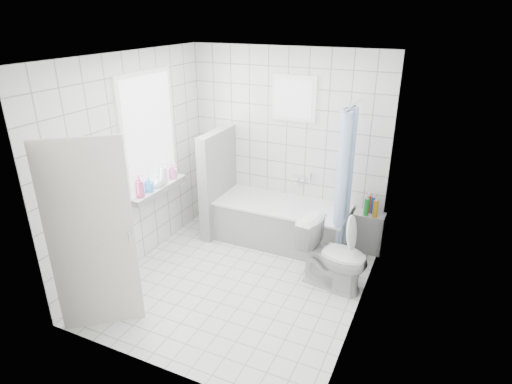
% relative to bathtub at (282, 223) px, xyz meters
% --- Properties ---
extents(ground, '(3.00, 3.00, 0.00)m').
position_rel_bathtub_xyz_m(ground, '(-0.11, -1.12, -0.29)').
color(ground, white).
rests_on(ground, ground).
extents(ceiling, '(3.00, 3.00, 0.00)m').
position_rel_bathtub_xyz_m(ceiling, '(-0.11, -1.12, 2.31)').
color(ceiling, white).
rests_on(ceiling, ground).
extents(wall_back, '(2.80, 0.02, 2.60)m').
position_rel_bathtub_xyz_m(wall_back, '(-0.11, 0.38, 1.01)').
color(wall_back, white).
rests_on(wall_back, ground).
extents(wall_front, '(2.80, 0.02, 2.60)m').
position_rel_bathtub_xyz_m(wall_front, '(-0.11, -2.62, 1.01)').
color(wall_front, white).
rests_on(wall_front, ground).
extents(wall_left, '(0.02, 3.00, 2.60)m').
position_rel_bathtub_xyz_m(wall_left, '(-1.51, -1.12, 1.01)').
color(wall_left, white).
rests_on(wall_left, ground).
extents(wall_right, '(0.02, 3.00, 2.60)m').
position_rel_bathtub_xyz_m(wall_right, '(1.29, -1.12, 1.01)').
color(wall_right, white).
rests_on(wall_right, ground).
extents(window_left, '(0.01, 0.90, 1.40)m').
position_rel_bathtub_xyz_m(window_left, '(-1.46, -0.82, 1.31)').
color(window_left, white).
rests_on(window_left, wall_left).
extents(window_back, '(0.50, 0.01, 0.50)m').
position_rel_bathtub_xyz_m(window_back, '(-0.01, 0.33, 1.66)').
color(window_back, white).
rests_on(window_back, wall_back).
extents(window_sill, '(0.18, 1.02, 0.08)m').
position_rel_bathtub_xyz_m(window_sill, '(-1.42, -0.82, 0.57)').
color(window_sill, white).
rests_on(window_sill, wall_left).
extents(door, '(0.65, 0.53, 2.00)m').
position_rel_bathtub_xyz_m(door, '(-1.05, -2.36, 0.71)').
color(door, silver).
rests_on(door, ground).
extents(bathtub, '(1.81, 0.77, 0.58)m').
position_rel_bathtub_xyz_m(bathtub, '(0.00, 0.00, 0.00)').
color(bathtub, white).
rests_on(bathtub, ground).
extents(partition_wall, '(0.15, 0.85, 1.50)m').
position_rel_bathtub_xyz_m(partition_wall, '(-0.97, -0.05, 0.46)').
color(partition_wall, white).
rests_on(partition_wall, ground).
extents(tiled_ledge, '(0.40, 0.24, 0.55)m').
position_rel_bathtub_xyz_m(tiled_ledge, '(1.13, 0.26, -0.02)').
color(tiled_ledge, white).
rests_on(tiled_ledge, ground).
extents(toilet, '(0.87, 0.59, 0.82)m').
position_rel_bathtub_xyz_m(toilet, '(0.92, -0.72, 0.12)').
color(toilet, white).
rests_on(toilet, ground).
extents(curtain_rod, '(0.02, 0.80, 0.02)m').
position_rel_bathtub_xyz_m(curtain_rod, '(0.84, -0.02, 1.71)').
color(curtain_rod, silver).
rests_on(curtain_rod, wall_back).
extents(shower_curtain, '(0.14, 0.48, 1.78)m').
position_rel_bathtub_xyz_m(shower_curtain, '(0.84, -0.15, 0.81)').
color(shower_curtain, '#4476C8').
rests_on(shower_curtain, curtain_rod).
extents(tub_faucet, '(0.18, 0.06, 0.06)m').
position_rel_bathtub_xyz_m(tub_faucet, '(0.10, 0.34, 0.56)').
color(tub_faucet, silver).
rests_on(tub_faucet, wall_back).
extents(sill_bottles, '(0.19, 0.83, 0.32)m').
position_rel_bathtub_xyz_m(sill_bottles, '(-1.41, -0.86, 0.74)').
color(sill_bottles, white).
rests_on(sill_bottles, window_sill).
extents(ledge_bottles, '(0.18, 0.18, 0.25)m').
position_rel_bathtub_xyz_m(ledge_bottles, '(1.14, 0.23, 0.38)').
color(ledge_bottles, '#F1451C').
rests_on(ledge_bottles, tiled_ledge).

